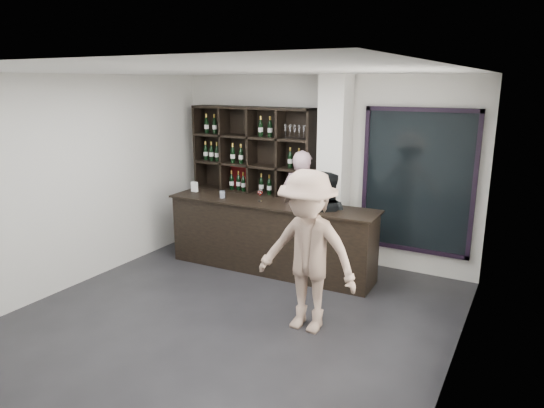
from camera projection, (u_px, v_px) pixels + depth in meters
The scene contains 12 objects.
floor at pixel (224, 324), 5.75m from camera, with size 5.00×5.50×0.01m, color black.
wine_shelf at pixel (252, 179), 8.17m from camera, with size 2.20×0.35×2.40m, color black, non-canonical shape.
structural_column at pixel (334, 173), 7.32m from camera, with size 0.40×0.40×2.90m, color silver.
glass_panel at pixel (417, 182), 6.95m from camera, with size 1.60×0.08×2.10m.
tasting_counter at pixel (270, 237), 7.27m from camera, with size 3.24×0.67×1.07m.
taster_pink at pixel (301, 206), 7.64m from camera, with size 0.65×0.42×1.77m, color beige.
taster_black at pixel (323, 226), 6.90m from camera, with size 0.77×0.60×1.59m, color black.
customer at pixel (307, 252), 5.44m from camera, with size 1.21×0.70×1.87m, color gray.
wine_glass at pixel (260, 194), 7.18m from camera, with size 0.09×0.09×0.21m, color white, non-canonical shape.
spit_cup at pixel (222, 194), 7.41m from camera, with size 0.08×0.08×0.11m, color silver.
napkin_stack at pixel (336, 208), 6.77m from camera, with size 0.11×0.11×0.02m, color white.
card_stand at pixel (194, 187), 7.82m from camera, with size 0.11×0.05×0.16m, color white.
Camera 1 is at (3.04, -4.29, 2.80)m, focal length 32.00 mm.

